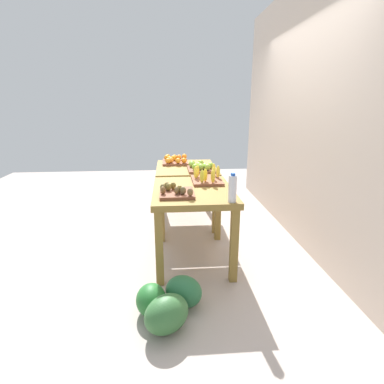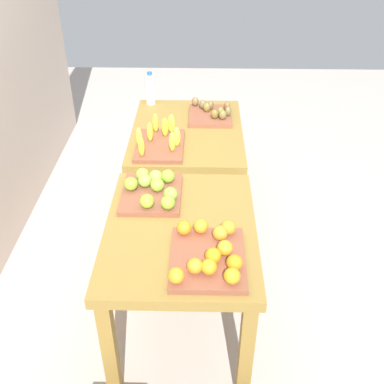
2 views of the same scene
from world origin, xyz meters
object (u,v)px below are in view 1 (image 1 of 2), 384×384
at_px(orange_bin, 175,160).
at_px(kiwi_bin, 176,192).
at_px(wicker_basket, 163,198).
at_px(apple_bin, 201,167).
at_px(cardboard_produce_box, 201,193).
at_px(display_table_left, 186,175).
at_px(display_table_right, 193,200).
at_px(water_bottle, 232,189).
at_px(banana_crate, 207,178).
at_px(watermelon_pile, 168,302).

xyz_separation_m(orange_bin, kiwi_bin, (1.58, -0.03, -0.01)).
bearing_deg(orange_bin, wicker_basket, -159.40).
relative_size(apple_bin, cardboard_produce_box, 1.03).
distance_m(display_table_left, display_table_right, 1.12).
xyz_separation_m(display_table_right, water_bottle, (0.46, 0.31, 0.24)).
distance_m(banana_crate, cardboard_produce_box, 1.87).
bearing_deg(apple_bin, watermelon_pile, -13.94).
bearing_deg(display_table_right, wicker_basket, -169.63).
relative_size(banana_crate, watermelon_pile, 0.64).
bearing_deg(water_bottle, wicker_basket, -164.53).
xyz_separation_m(display_table_left, orange_bin, (-0.26, -0.15, 0.16)).
height_order(orange_bin, banana_crate, banana_crate).
distance_m(display_table_left, banana_crate, 0.89).
xyz_separation_m(water_bottle, cardboard_produce_box, (-2.45, -0.01, -0.77)).
relative_size(apple_bin, banana_crate, 0.93).
bearing_deg(cardboard_produce_box, orange_bin, -36.06).
relative_size(orange_bin, kiwi_bin, 1.27).
bearing_deg(display_table_right, watermelon_pile, -16.18).
relative_size(display_table_right, apple_bin, 2.53).
xyz_separation_m(banana_crate, wicker_basket, (-1.65, -0.53, -0.73)).
xyz_separation_m(apple_bin, kiwi_bin, (1.05, -0.35, -0.01)).
relative_size(orange_bin, water_bottle, 1.76).
relative_size(display_table_left, wicker_basket, 3.27).
bearing_deg(wicker_basket, apple_bin, 25.90).
height_order(display_table_left, orange_bin, orange_bin).
distance_m(kiwi_bin, wicker_basket, 2.24).
bearing_deg(watermelon_pile, banana_crate, 159.49).
distance_m(display_table_left, wicker_basket, 1.03).
relative_size(orange_bin, watermelon_pile, 0.67).
bearing_deg(wicker_basket, banana_crate, 17.75).
relative_size(display_table_left, orange_bin, 2.28).
xyz_separation_m(display_table_left, watermelon_pile, (2.04, -0.27, -0.54)).
bearing_deg(apple_bin, water_bottle, 5.95).
bearing_deg(display_table_left, cardboard_produce_box, 161.05).
xyz_separation_m(display_table_left, apple_bin, (0.28, 0.17, 0.16)).
distance_m(orange_bin, cardboard_produce_box, 1.03).
bearing_deg(kiwi_bin, display_table_right, 139.37).
distance_m(orange_bin, wicker_basket, 0.92).
xyz_separation_m(banana_crate, cardboard_produce_box, (-1.73, 0.12, -0.70)).
relative_size(orange_bin, wicker_basket, 1.44).
distance_m(display_table_right, orange_bin, 1.39).
height_order(watermelon_pile, cardboard_produce_box, watermelon_pile).
relative_size(display_table_right, watermelon_pile, 1.52).
xyz_separation_m(apple_bin, wicker_basket, (-1.07, -0.52, -0.73)).
relative_size(display_table_left, kiwi_bin, 2.88).
relative_size(display_table_left, display_table_right, 1.00).
relative_size(display_table_left, watermelon_pile, 1.52).
relative_size(kiwi_bin, water_bottle, 1.39).
relative_size(water_bottle, watermelon_pile, 0.38).
xyz_separation_m(watermelon_pile, cardboard_produce_box, (-2.91, 0.57, 0.00)).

